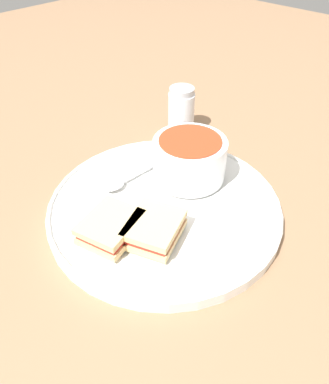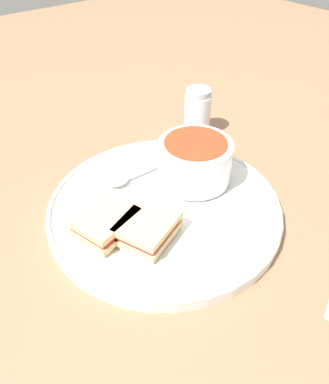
{
  "view_description": "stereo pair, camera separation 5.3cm",
  "coord_description": "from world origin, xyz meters",
  "px_view_note": "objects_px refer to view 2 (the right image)",
  "views": [
    {
      "loc": [
        0.28,
        -0.3,
        0.38
      ],
      "look_at": [
        0.0,
        0.0,
        0.04
      ],
      "focal_mm": 35.0,
      "sensor_mm": 36.0,
      "label": 1
    },
    {
      "loc": [
        0.32,
        -0.26,
        0.38
      ],
      "look_at": [
        0.0,
        0.0,
        0.04
      ],
      "focal_mm": 35.0,
      "sensor_mm": 36.0,
      "label": 2
    }
  ],
  "objects_px": {
    "sandwich_half_far": "(147,227)",
    "salt_shaker": "(197,113)",
    "spoon": "(123,179)",
    "sandwich_half_near": "(106,222)",
    "soup_bowl": "(195,161)"
  },
  "relations": [
    {
      "from": "sandwich_half_far",
      "to": "salt_shaker",
      "type": "bearing_deg",
      "value": 124.78
    },
    {
      "from": "spoon",
      "to": "sandwich_half_near",
      "type": "xyz_separation_m",
      "value": [
        0.07,
        -0.08,
        0.01
      ]
    },
    {
      "from": "soup_bowl",
      "to": "sandwich_half_near",
      "type": "bearing_deg",
      "value": -87.05
    },
    {
      "from": "sandwich_half_far",
      "to": "salt_shaker",
      "type": "xyz_separation_m",
      "value": [
        -0.18,
        0.25,
        0.01
      ]
    },
    {
      "from": "sandwich_half_far",
      "to": "soup_bowl",
      "type": "bearing_deg",
      "value": 111.75
    },
    {
      "from": "soup_bowl",
      "to": "salt_shaker",
      "type": "xyz_separation_m",
      "value": [
        -0.12,
        0.12,
        -0.01
      ]
    },
    {
      "from": "soup_bowl",
      "to": "sandwich_half_far",
      "type": "distance_m",
      "value": 0.14
    },
    {
      "from": "soup_bowl",
      "to": "spoon",
      "type": "bearing_deg",
      "value": -124.74
    },
    {
      "from": "spoon",
      "to": "sandwich_half_near",
      "type": "relative_size",
      "value": 1.25
    },
    {
      "from": "soup_bowl",
      "to": "spoon",
      "type": "relative_size",
      "value": 0.99
    },
    {
      "from": "spoon",
      "to": "salt_shaker",
      "type": "xyz_separation_m",
      "value": [
        -0.06,
        0.21,
        0.02
      ]
    },
    {
      "from": "sandwich_half_near",
      "to": "salt_shaker",
      "type": "relative_size",
      "value": 0.98
    },
    {
      "from": "soup_bowl",
      "to": "spoon",
      "type": "distance_m",
      "value": 0.11
    },
    {
      "from": "spoon",
      "to": "soup_bowl",
      "type": "bearing_deg",
      "value": 148.42
    },
    {
      "from": "sandwich_half_far",
      "to": "spoon",
      "type": "bearing_deg",
      "value": 161.13
    }
  ]
}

